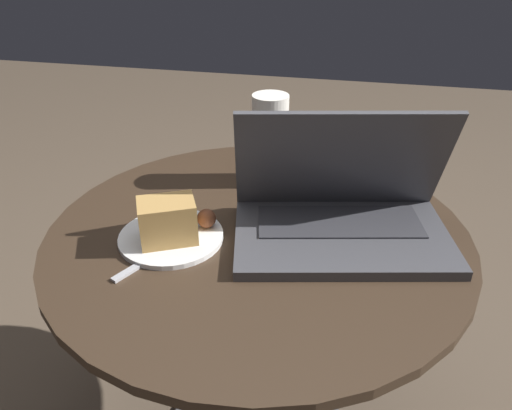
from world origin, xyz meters
The scene contains 5 objects.
table centered at (0.00, 0.00, 0.41)m, with size 0.75×0.75×0.57m.
laptop centered at (0.14, 0.02, 0.62)m, with size 0.40×0.30×0.22m.
beer_glass centered at (-0.02, 0.19, 0.66)m, with size 0.07×0.07×0.18m.
snack_plate centered at (-0.14, -0.07, 0.60)m, with size 0.18×0.18×0.08m.
fork centered at (-0.13, -0.09, 0.57)m, with size 0.10×0.18×0.00m.
Camera 1 is at (0.16, -0.73, 1.05)m, focal length 35.00 mm.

